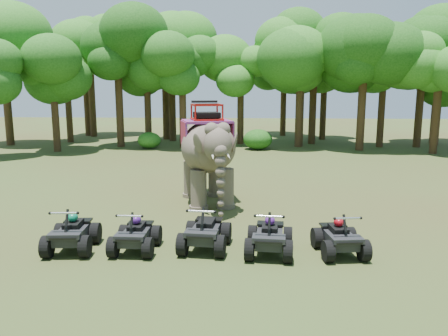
# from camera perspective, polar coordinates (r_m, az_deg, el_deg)

# --- Properties ---
(ground) EXTENTS (110.00, 110.00, 0.00)m
(ground) POSITION_cam_1_polar(r_m,az_deg,el_deg) (13.63, -0.32, -8.80)
(ground) COLOR #47381E
(ground) RESTS_ON ground
(elephant) EXTENTS (3.31, 5.13, 3.98)m
(elephant) POSITION_cam_1_polar(r_m,az_deg,el_deg) (17.12, -2.19, 2.01)
(elephant) COLOR brown
(elephant) RESTS_ON ground
(atv_0) EXTENTS (1.41, 1.83, 1.27)m
(atv_0) POSITION_cam_1_polar(r_m,az_deg,el_deg) (12.98, -19.27, -7.42)
(atv_0) COLOR black
(atv_0) RESTS_ON ground
(atv_1) EXTENTS (1.18, 1.62, 1.19)m
(atv_1) POSITION_cam_1_polar(r_m,az_deg,el_deg) (12.47, -11.51, -7.95)
(atv_1) COLOR black
(atv_1) RESTS_ON ground
(atv_2) EXTENTS (1.42, 1.86, 1.30)m
(atv_2) POSITION_cam_1_polar(r_m,az_deg,el_deg) (12.34, -2.48, -7.68)
(atv_2) COLOR black
(atv_2) RESTS_ON ground
(atv_3) EXTENTS (1.37, 1.80, 1.27)m
(atv_3) POSITION_cam_1_polar(r_m,az_deg,el_deg) (12.05, 5.97, -8.26)
(atv_3) COLOR black
(atv_3) RESTS_ON ground
(atv_4) EXTENTS (1.40, 1.78, 1.21)m
(atv_4) POSITION_cam_1_polar(r_m,az_deg,el_deg) (12.40, 14.90, -8.17)
(atv_4) COLOR black
(atv_4) RESTS_ON ground
(tree_0) EXTENTS (5.29, 5.29, 7.55)m
(tree_0) POSITION_cam_1_polar(r_m,az_deg,el_deg) (35.68, 2.19, 9.20)
(tree_0) COLOR #195114
(tree_0) RESTS_ON ground
(tree_1) EXTENTS (6.16, 6.16, 8.81)m
(tree_1) POSITION_cam_1_polar(r_m,az_deg,el_deg) (34.82, 10.00, 10.06)
(tree_1) COLOR #195114
(tree_1) RESTS_ON ground
(tree_2) EXTENTS (6.54, 6.54, 9.34)m
(tree_2) POSITION_cam_1_polar(r_m,az_deg,el_deg) (33.49, 17.67, 10.19)
(tree_2) COLOR #195114
(tree_2) RESTS_ON ground
(tree_3) EXTENTS (5.28, 5.28, 7.54)m
(tree_3) POSITION_cam_1_polar(r_m,az_deg,el_deg) (33.51, 26.09, 8.09)
(tree_3) COLOR #195114
(tree_3) RESTS_ON ground
(tree_24) EXTENTS (4.76, 4.76, 6.80)m
(tree_24) POSITION_cam_1_polar(r_m,az_deg,el_deg) (33.51, -21.27, 7.80)
(tree_24) COLOR #195114
(tree_24) RESTS_ON ground
(tree_25) EXTENTS (6.28, 6.28, 8.96)m
(tree_25) POSITION_cam_1_polar(r_m,az_deg,el_deg) (34.82, -13.59, 10.06)
(tree_25) COLOR #195114
(tree_25) RESTS_ON ground
(tree_26) EXTENTS (5.58, 5.58, 7.97)m
(tree_26) POSITION_cam_1_polar(r_m,az_deg,el_deg) (33.52, -5.44, 9.45)
(tree_26) COLOR #195114
(tree_26) RESTS_ON ground
(tree_27) EXTENTS (5.06, 5.06, 7.23)m
(tree_27) POSITION_cam_1_polar(r_m,az_deg,el_deg) (39.15, -19.70, 8.47)
(tree_27) COLOR #195114
(tree_27) RESTS_ON ground
(tree_28) EXTENTS (5.35, 5.35, 7.64)m
(tree_28) POSITION_cam_1_polar(r_m,az_deg,el_deg) (44.08, -17.55, 9.00)
(tree_28) COLOR #195114
(tree_28) RESTS_ON ground
(tree_29) EXTENTS (5.84, 5.84, 8.34)m
(tree_29) POSITION_cam_1_polar(r_m,az_deg,el_deg) (42.53, 7.80, 9.82)
(tree_29) COLOR #195114
(tree_29) RESTS_ON ground
(tree_30) EXTENTS (7.14, 7.14, 10.21)m
(tree_30) POSITION_cam_1_polar(r_m,az_deg,el_deg) (43.23, -16.96, 10.72)
(tree_30) COLOR #195114
(tree_30) RESTS_ON ground
(tree_31) EXTENTS (6.79, 6.79, 9.70)m
(tree_31) POSITION_cam_1_polar(r_m,az_deg,el_deg) (39.44, -7.68, 10.78)
(tree_31) COLOR #195114
(tree_31) RESTS_ON ground
(tree_32) EXTENTS (7.06, 7.06, 10.09)m
(tree_32) POSITION_cam_1_polar(r_m,az_deg,el_deg) (38.88, -26.67, 10.09)
(tree_32) COLOR #195114
(tree_32) RESTS_ON ground
(tree_33) EXTENTS (6.18, 6.18, 8.83)m
(tree_33) POSITION_cam_1_polar(r_m,az_deg,el_deg) (36.82, 24.32, 9.34)
(tree_33) COLOR #195114
(tree_33) RESTS_ON ground
(tree_34) EXTENTS (6.64, 6.64, 9.49)m
(tree_34) POSITION_cam_1_polar(r_m,az_deg,el_deg) (38.06, -6.82, 10.66)
(tree_34) COLOR #195114
(tree_34) RESTS_ON ground
(tree_35) EXTENTS (5.07, 5.07, 7.25)m
(tree_35) POSITION_cam_1_polar(r_m,az_deg,el_deg) (35.89, 19.95, 8.36)
(tree_35) COLOR #195114
(tree_35) RESTS_ON ground
(tree_36) EXTENTS (5.73, 5.73, 8.19)m
(tree_36) POSITION_cam_1_polar(r_m,az_deg,el_deg) (39.87, 12.92, 9.53)
(tree_36) COLOR #195114
(tree_36) RESTS_ON ground
(tree_37) EXTENTS (5.04, 5.04, 7.20)m
(tree_37) POSITION_cam_1_polar(r_m,az_deg,el_deg) (38.98, 26.22, 7.99)
(tree_37) COLOR #195114
(tree_37) RESTS_ON ground
(tree_38) EXTENTS (7.36, 7.36, 10.52)m
(tree_38) POSITION_cam_1_polar(r_m,az_deg,el_deg) (40.09, 26.18, 10.41)
(tree_38) COLOR #195114
(tree_38) RESTS_ON ground
(tree_39) EXTENTS (6.04, 6.04, 8.63)m
(tree_39) POSITION_cam_1_polar(r_m,az_deg,el_deg) (34.34, 9.85, 9.92)
(tree_39) COLOR #195114
(tree_39) RESTS_ON ground
(tree_40) EXTENTS (6.60, 6.60, 9.43)m
(tree_40) POSITION_cam_1_polar(r_m,az_deg,el_deg) (36.54, 11.61, 10.50)
(tree_40) COLOR #195114
(tree_40) RESTS_ON ground
(tree_41) EXTENTS (5.28, 5.28, 7.55)m
(tree_41) POSITION_cam_1_polar(r_m,az_deg,el_deg) (35.68, -9.97, 9.05)
(tree_41) COLOR #195114
(tree_41) RESTS_ON ground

